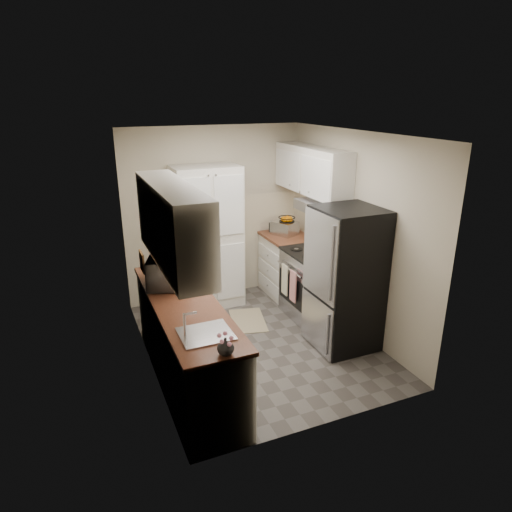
{
  "coord_description": "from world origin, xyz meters",
  "views": [
    {
      "loc": [
        -1.96,
        -4.55,
        2.89
      ],
      "look_at": [
        0.04,
        0.15,
        1.08
      ],
      "focal_mm": 32.0,
      "sensor_mm": 36.0,
      "label": 1
    }
  ],
  "objects_px": {
    "refrigerator": "(345,279)",
    "microwave": "(169,270)",
    "electric_range": "(313,283)",
    "pantry_cabinet": "(208,238)",
    "wine_bottle": "(159,263)",
    "toaster_oven": "(285,228)"
  },
  "relations": [
    {
      "from": "refrigerator",
      "to": "electric_range",
      "type": "bearing_deg",
      "value": 87.52
    },
    {
      "from": "toaster_oven",
      "to": "wine_bottle",
      "type": "bearing_deg",
      "value": 177.25
    },
    {
      "from": "refrigerator",
      "to": "microwave",
      "type": "relative_size",
      "value": 2.85
    },
    {
      "from": "electric_range",
      "to": "wine_bottle",
      "type": "xyz_separation_m",
      "value": [
        -2.03,
        0.06,
        0.57
      ]
    },
    {
      "from": "pantry_cabinet",
      "to": "microwave",
      "type": "distance_m",
      "value": 1.47
    },
    {
      "from": "refrigerator",
      "to": "toaster_oven",
      "type": "height_order",
      "value": "refrigerator"
    },
    {
      "from": "electric_range",
      "to": "refrigerator",
      "type": "distance_m",
      "value": 0.88
    },
    {
      "from": "microwave",
      "to": "wine_bottle",
      "type": "distance_m",
      "value": 0.35
    },
    {
      "from": "electric_range",
      "to": "microwave",
      "type": "height_order",
      "value": "microwave"
    },
    {
      "from": "pantry_cabinet",
      "to": "microwave",
      "type": "height_order",
      "value": "pantry_cabinet"
    },
    {
      "from": "microwave",
      "to": "wine_bottle",
      "type": "height_order",
      "value": "microwave"
    },
    {
      "from": "pantry_cabinet",
      "to": "electric_range",
      "type": "relative_size",
      "value": 1.77
    },
    {
      "from": "wine_bottle",
      "to": "toaster_oven",
      "type": "relative_size",
      "value": 0.76
    },
    {
      "from": "wine_bottle",
      "to": "toaster_oven",
      "type": "xyz_separation_m",
      "value": [
        2.04,
        0.83,
        -0.03
      ]
    },
    {
      "from": "refrigerator",
      "to": "microwave",
      "type": "distance_m",
      "value": 2.04
    },
    {
      "from": "electric_range",
      "to": "wine_bottle",
      "type": "relative_size",
      "value": 4.29
    },
    {
      "from": "pantry_cabinet",
      "to": "wine_bottle",
      "type": "relative_size",
      "value": 7.58
    },
    {
      "from": "pantry_cabinet",
      "to": "wine_bottle",
      "type": "distance_m",
      "value": 1.22
    },
    {
      "from": "microwave",
      "to": "toaster_oven",
      "type": "height_order",
      "value": "microwave"
    },
    {
      "from": "pantry_cabinet",
      "to": "microwave",
      "type": "bearing_deg",
      "value": -123.99
    },
    {
      "from": "microwave",
      "to": "toaster_oven",
      "type": "xyz_separation_m",
      "value": [
        2.0,
        1.18,
        -0.06
      ]
    },
    {
      "from": "pantry_cabinet",
      "to": "wine_bottle",
      "type": "height_order",
      "value": "pantry_cabinet"
    }
  ]
}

